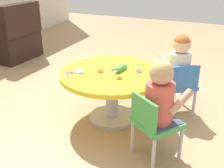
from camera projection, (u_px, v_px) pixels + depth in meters
name	position (u px, v px, depth m)	size (l,w,h in m)	color
ground_plane	(112.00, 118.00, 2.67)	(10.00, 10.00, 0.00)	tan
craft_table	(112.00, 83.00, 2.52)	(0.95, 0.95, 0.48)	silver
child_chair_left	(154.00, 123.00, 2.02)	(0.42, 0.42, 0.54)	#B7B7BC
seated_child_left	(160.00, 94.00, 1.94)	(0.44, 0.42, 0.51)	#3F4772
child_chair_right	(179.00, 85.00, 2.64)	(0.42, 0.42, 0.54)	#B7B7BC
seated_child_right	(180.00, 61.00, 2.58)	(0.44, 0.42, 0.51)	#3F4772
armchair_dark	(11.00, 39.00, 4.21)	(0.75, 0.76, 0.85)	black
rolling_pin	(121.00, 69.00, 2.48)	(0.23, 0.08, 0.05)	green
craft_scissors	(68.00, 74.00, 2.42)	(0.14, 0.08, 0.01)	silver
playdough_blob_0	(79.00, 72.00, 2.46)	(0.09, 0.09, 0.01)	#8CCCF2
cookie_cutter_0	(119.00, 78.00, 2.32)	(0.05, 0.05, 0.01)	red
cookie_cutter_1	(114.00, 70.00, 2.50)	(0.05, 0.05, 0.01)	#D83FA5
cookie_cutter_2	(139.00, 71.00, 2.47)	(0.06, 0.06, 0.01)	#D83FA5
cookie_cutter_3	(100.00, 72.00, 2.47)	(0.06, 0.06, 0.01)	red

